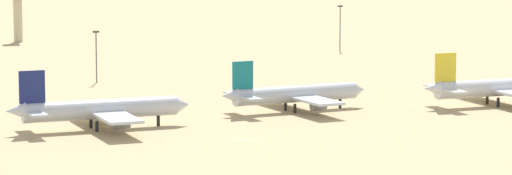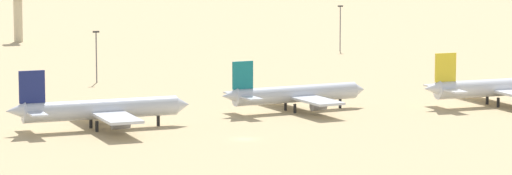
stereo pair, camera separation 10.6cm
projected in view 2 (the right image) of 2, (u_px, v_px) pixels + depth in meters
name	position (u px, v px, depth m)	size (l,w,h in m)	color
ground	(245.00, 139.00, 279.38)	(4000.00, 4000.00, 0.00)	tan
parked_jet_navy_3	(99.00, 109.00, 290.82)	(40.96, 34.25, 13.57)	silver
parked_jet_teal_4	(294.00, 94.00, 317.47)	(38.34, 32.32, 12.66)	silver
parked_jet_yellow_5	(497.00, 88.00, 327.16)	(40.63, 34.00, 13.46)	silver
control_tower	(18.00, 8.00, 487.11)	(5.20, 5.20, 20.60)	#C6B793
light_pole_mid	(340.00, 25.00, 455.73)	(1.80, 0.50, 15.50)	#59595E
light_pole_east	(96.00, 53.00, 370.64)	(1.80, 0.50, 14.40)	#59595E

